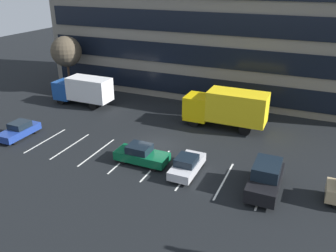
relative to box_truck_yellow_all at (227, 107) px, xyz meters
name	(u,v)px	position (x,y,z in m)	size (l,w,h in m)	color
ground_plane	(157,146)	(-4.47, -6.40, -2.13)	(120.00, 120.00, 0.00)	black
office_building	(219,34)	(-4.47, 11.56, 5.08)	(41.99, 11.79, 14.40)	slate
lot_markings	(140,162)	(-4.47, -9.61, -2.12)	(19.74, 5.40, 0.01)	silver
box_truck_yellow_all	(227,107)	(0.00, 0.00, 0.00)	(8.15, 2.70, 3.78)	yellow
box_truck_blue	(83,89)	(-16.80, -0.21, -0.26)	(7.14, 2.36, 3.31)	#194799
suv_black	(266,178)	(5.47, -9.74, -1.10)	(2.00, 4.72, 2.13)	black
sedan_forest	(141,155)	(-4.31, -9.68, -1.40)	(4.31, 1.81, 1.54)	#0C5933
sedan_navy	(19,130)	(-17.02, -9.94, -1.45)	(1.69, 4.03, 1.44)	navy
sedan_silver	(187,165)	(-0.38, -9.68, -1.44)	(1.69, 4.05, 1.45)	silver
bare_tree	(66,52)	(-21.47, 3.20, 3.06)	(3.78, 3.78, 7.09)	#473323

